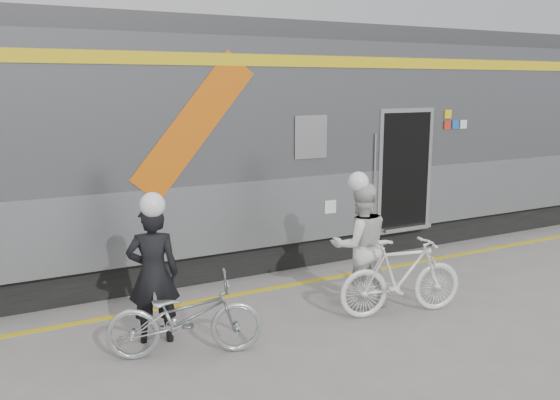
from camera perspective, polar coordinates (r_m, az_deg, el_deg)
ground at (r=7.25m, az=3.40°, el=-14.20°), size 90.00×90.00×0.00m
train at (r=10.93m, az=-2.00°, el=5.63°), size 24.00×3.17×4.10m
safety_strip at (r=9.01m, az=-3.84°, el=-9.00°), size 24.00×0.12×0.01m
man at (r=7.33m, az=-12.12°, el=-6.99°), size 0.72×0.58×1.70m
bicycle_left at (r=7.02m, az=-9.11°, el=-11.03°), size 1.89×1.13×0.94m
woman at (r=8.38m, az=7.71°, el=-4.33°), size 0.98×0.84×1.76m
bicycle_right at (r=8.24m, az=11.60°, el=-7.25°), size 1.84×0.87×1.07m
helmet_man at (r=7.08m, az=-12.44°, el=0.72°), size 0.30×0.30×0.30m
helmet_woman at (r=8.17m, az=7.89°, el=2.60°), size 0.28×0.28×0.28m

